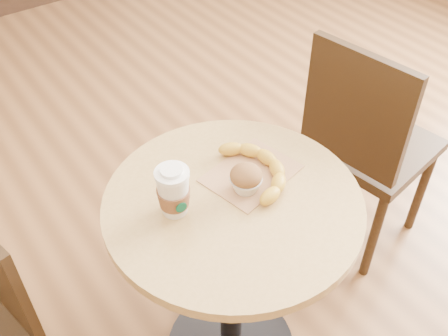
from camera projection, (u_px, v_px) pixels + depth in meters
name	position (u px, v px, depth m)	size (l,w,h in m)	color
cafe_table	(232.00, 255.00, 1.49)	(0.67, 0.67, 0.75)	black
chair_right	(365.00, 143.00, 1.89)	(0.46, 0.46, 0.92)	black
kraft_bag	(251.00, 173.00, 1.41)	(0.24, 0.18, 0.00)	#AB7A53
coffee_cup	(173.00, 193.00, 1.27)	(0.08, 0.09, 0.14)	silver
muffin	(246.00, 179.00, 1.34)	(0.09, 0.09, 0.08)	silver
banana	(258.00, 167.00, 1.40)	(0.16, 0.28, 0.04)	gold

